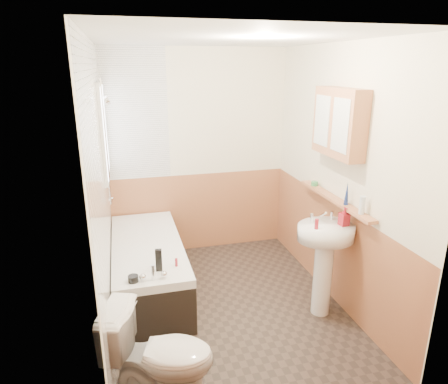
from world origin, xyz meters
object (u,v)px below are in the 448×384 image
Objects in this scene: pine_shelf at (334,199)px; medicine_cabinet at (339,123)px; toilet at (160,356)px; bathtub at (148,266)px; sink at (325,251)px.

medicine_cabinet is (-0.03, -0.01, 0.74)m from pine_shelf.
toilet is 0.60× the size of pine_shelf.
sink is (1.57, -0.82, 0.36)m from bathtub.
toilet is 2.45m from medicine_cabinet.
toilet is at bearing -91.15° from bathtub.
sink is 0.52m from pine_shelf.
toilet is at bearing -170.41° from sink.
toilet is 2.14m from pine_shelf.
pine_shelf is at bearing 36.91° from sink.
bathtub is 2.28× the size of toilet.
pine_shelf is at bearing 13.17° from medicine_cabinet.
sink is (1.60, 0.68, 0.28)m from toilet.
toilet is at bearing -152.76° from medicine_cabinet.
sink is at bearing -126.30° from medicine_cabinet.
pine_shelf is 1.84× the size of medicine_cabinet.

